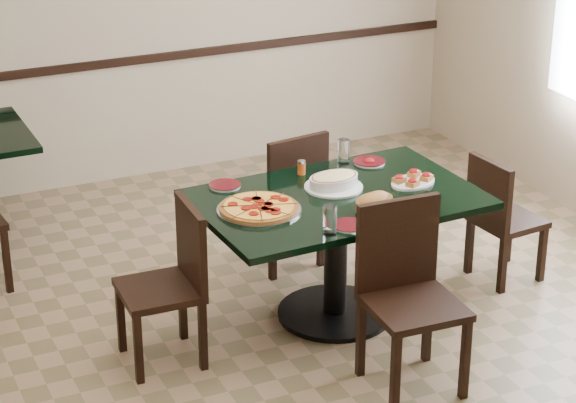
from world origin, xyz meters
name	(u,v)px	position (x,y,z in m)	size (l,w,h in m)	color
floor	(300,341)	(0.00, 0.00, 0.00)	(5.50, 5.50, 0.00)	#81654A
room_shell	(330,41)	(1.02, 1.73, 1.17)	(5.50, 5.50, 5.50)	silver
main_table	(336,226)	(0.31, 0.19, 0.57)	(1.59, 1.06, 0.75)	black
chair_far	(289,193)	(0.33, 0.87, 0.50)	(0.47, 0.47, 0.90)	black
chair_near	(406,284)	(0.33, -0.55, 0.55)	(0.47, 0.47, 0.97)	black
chair_right	(500,214)	(1.41, 0.18, 0.44)	(0.41, 0.41, 0.80)	black
chair_left	(174,276)	(-0.68, 0.13, 0.49)	(0.42, 0.42, 0.88)	black
pepperoni_pizza	(259,208)	(-0.16, 0.18, 0.77)	(0.46, 0.46, 0.04)	#B1B2B8
lasagna_casserole	(334,180)	(0.34, 0.30, 0.80)	(0.33, 0.33, 0.09)	silver
bread_basket	(374,202)	(0.41, -0.06, 0.79)	(0.29, 0.25, 0.10)	brown
bruschetta_platter	(413,179)	(0.79, 0.17, 0.77)	(0.34, 0.28, 0.05)	silver
side_plate_near	(350,225)	(0.18, -0.20, 0.76)	(0.19, 0.19, 0.02)	silver
side_plate_far_r	(369,162)	(0.71, 0.56, 0.76)	(0.19, 0.19, 0.03)	silver
side_plate_far_l	(225,185)	(-0.21, 0.57, 0.76)	(0.18, 0.18, 0.02)	silver
napkin_setting	(350,226)	(0.19, -0.20, 0.75)	(0.21, 0.21, 0.01)	white
water_glass_a	(344,152)	(0.57, 0.62, 0.83)	(0.07, 0.07, 0.15)	white
water_glass_b	(330,220)	(0.05, -0.24, 0.83)	(0.07, 0.07, 0.16)	white
pepper_shaker	(302,167)	(0.27, 0.56, 0.79)	(0.05, 0.05, 0.08)	#C35214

